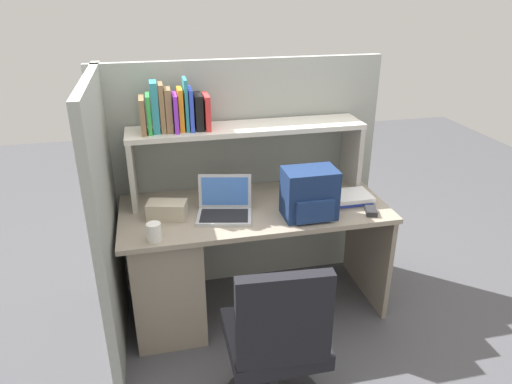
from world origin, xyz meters
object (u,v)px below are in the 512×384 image
(paper_cup, at_px, (154,232))
(office_chair, at_px, (276,355))
(backpack, at_px, (310,194))
(computer_mouse, at_px, (371,211))
(laptop, at_px, (225,207))
(tissue_box, at_px, (167,210))

(paper_cup, relative_size, office_chair, 0.11)
(backpack, distance_m, paper_cup, 0.89)
(computer_mouse, xyz_separation_m, office_chair, (-0.74, -0.64, -0.35))
(computer_mouse, bearing_deg, laptop, -175.20)
(backpack, distance_m, computer_mouse, 0.39)
(laptop, xyz_separation_m, backpack, (0.47, -0.12, 0.09))
(laptop, relative_size, office_chair, 0.38)
(computer_mouse, relative_size, tissue_box, 0.47)
(paper_cup, distance_m, office_chair, 0.88)
(backpack, height_order, computer_mouse, backpack)
(laptop, bearing_deg, computer_mouse, -11.72)
(office_chair, bearing_deg, paper_cup, -46.35)
(laptop, distance_m, tissue_box, 0.33)
(computer_mouse, distance_m, office_chair, 1.04)
(backpack, xyz_separation_m, paper_cup, (-0.88, -0.09, -0.09))
(backpack, xyz_separation_m, computer_mouse, (0.37, -0.05, -0.12))
(backpack, relative_size, office_chair, 0.32)
(paper_cup, xyz_separation_m, tissue_box, (0.08, 0.25, 0.00))
(laptop, bearing_deg, office_chair, -83.26)
(backpack, bearing_deg, office_chair, -118.51)
(tissue_box, height_order, office_chair, office_chair)
(tissue_box, distance_m, office_chair, 1.03)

